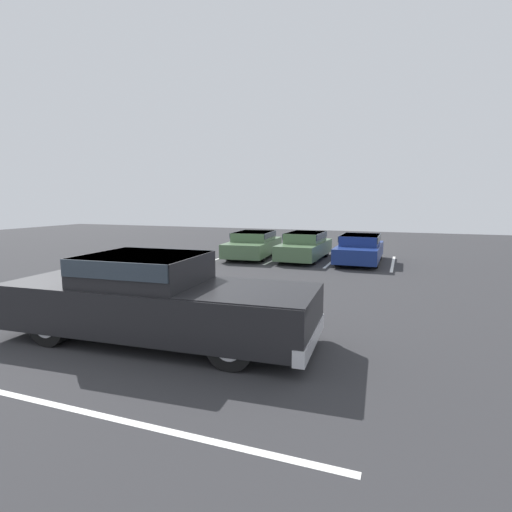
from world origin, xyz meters
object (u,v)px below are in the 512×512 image
(parked_sedan_a, at_px, (254,243))
(parked_sedan_c, at_px, (360,248))
(pickup_truck, at_px, (160,298))
(parked_sedan_b, at_px, (305,245))

(parked_sedan_a, xyz_separation_m, parked_sedan_c, (5.05, 0.02, -0.00))
(pickup_truck, relative_size, parked_sedan_c, 1.45)
(pickup_truck, relative_size, parked_sedan_a, 1.34)
(parked_sedan_a, bearing_deg, parked_sedan_c, 85.39)
(pickup_truck, distance_m, parked_sedan_c, 11.87)
(parked_sedan_b, height_order, parked_sedan_c, parked_sedan_b)
(parked_sedan_b, distance_m, parked_sedan_c, 2.50)
(pickup_truck, distance_m, parked_sedan_b, 11.60)
(parked_sedan_a, relative_size, parked_sedan_b, 1.06)
(pickup_truck, bearing_deg, parked_sedan_b, 86.14)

